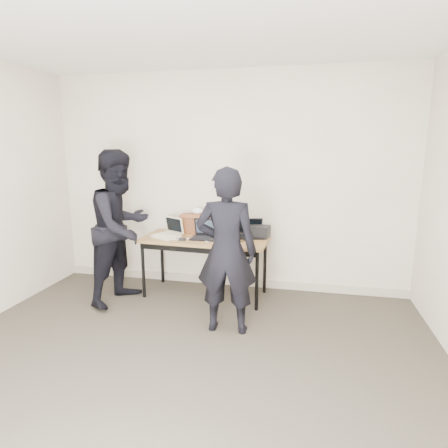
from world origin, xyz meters
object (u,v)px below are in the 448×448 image
(laptop_center, at_px, (205,234))
(leather_satchel, at_px, (195,223))
(person_observer, at_px, (121,227))
(desk, at_px, (204,243))
(laptop_right, at_px, (251,233))
(laptop_beige, at_px, (168,233))
(person_typist, at_px, (226,251))
(equipment_box, at_px, (259,231))

(laptop_center, distance_m, leather_satchel, 0.30)
(person_observer, bearing_deg, desk, -54.17)
(desk, xyz_separation_m, laptop_center, (0.00, 0.00, 0.11))
(laptop_right, relative_size, person_observer, 0.20)
(laptop_beige, relative_size, person_observer, 0.22)
(laptop_beige, height_order, laptop_right, laptop_beige)
(desk, xyz_separation_m, laptop_beige, (-0.44, -0.03, 0.11))
(laptop_beige, bearing_deg, person_typist, -14.50)
(equipment_box, bearing_deg, desk, -163.08)
(equipment_box, xyz_separation_m, person_typist, (-0.19, -1.00, 0.02))
(laptop_center, bearing_deg, desk, -116.80)
(laptop_beige, distance_m, laptop_center, 0.45)
(desk, height_order, equipment_box, equipment_box)
(leather_satchel, bearing_deg, person_observer, -149.02)
(desk, bearing_deg, leather_satchel, 131.50)
(laptop_beige, relative_size, laptop_center, 1.32)
(laptop_center, distance_m, person_typist, 0.92)
(leather_satchel, xyz_separation_m, person_typist, (0.62, -1.03, -0.04))
(leather_satchel, bearing_deg, laptop_center, -58.14)
(laptop_right, distance_m, person_typist, 1.00)
(desk, bearing_deg, equipment_box, 20.33)
(laptop_beige, bearing_deg, laptop_right, 39.61)
(laptop_beige, relative_size, person_typist, 0.24)
(desk, distance_m, leather_satchel, 0.34)
(leather_satchel, height_order, person_observer, person_observer)
(laptop_right, height_order, person_typist, person_typist)
(equipment_box, bearing_deg, leather_satchel, 177.47)
(laptop_beige, height_order, person_typist, person_typist)
(leather_satchel, distance_m, equipment_box, 0.81)
(laptop_beige, xyz_separation_m, laptop_center, (0.44, 0.03, 0.00))
(laptop_beige, distance_m, laptop_right, 1.00)
(laptop_center, relative_size, person_typist, 0.18)
(laptop_center, bearing_deg, person_typist, -61.91)
(desk, bearing_deg, laptop_right, 23.00)
(desk, height_order, laptop_center, laptop_center)
(equipment_box, distance_m, person_observer, 1.62)
(desk, relative_size, person_observer, 0.87)
(leather_satchel, xyz_separation_m, person_observer, (-0.72, -0.56, 0.03))
(person_observer, bearing_deg, leather_satchel, -36.57)
(laptop_center, height_order, laptop_right, laptop_center)
(desk, height_order, person_observer, person_observer)
(laptop_right, xyz_separation_m, person_typist, (-0.09, -1.00, 0.04))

